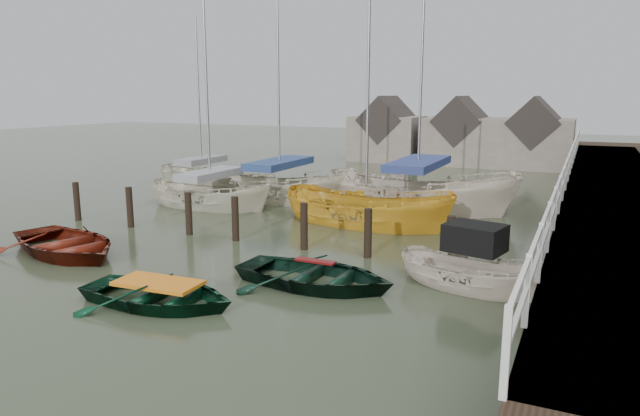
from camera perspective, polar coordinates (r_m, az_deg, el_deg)
The scene contains 13 objects.
ground at distance 15.07m, azimuth -10.90°, elevation -6.32°, with size 120.00×120.00×0.00m, color #2D3521.
pier at distance 21.90m, azimuth 27.18°, elevation 0.07°, with size 3.04×32.00×2.70m.
mooring_pilings at distance 17.93m, azimuth -8.22°, elevation -1.72°, with size 13.72×0.22×1.80m.
far_sheds at distance 38.42m, azimuth 13.65°, elevation 7.08°, with size 14.00×4.08×4.39m.
rowboat_red at distance 17.94m, azimuth -24.00°, elevation -4.25°, with size 3.15×4.40×0.91m, color #57180C.
rowboat_green at distance 13.10m, azimuth -15.75°, elevation -9.29°, with size 2.58×3.62×0.75m, color black.
rowboat_dkgreen at distance 13.79m, azimuth -0.47°, elevation -7.79°, with size 2.82×3.95×0.82m, color black.
motorboat at distance 14.05m, azimuth 14.86°, elevation -7.29°, with size 3.94×2.21×2.23m.
sailboat_a at distance 23.60m, azimuth -10.83°, elevation 0.28°, with size 5.81×2.28×11.33m.
sailboat_b at distance 24.62m, azimuth -4.02°, elevation 0.90°, with size 7.28×3.47×12.63m.
sailboat_c at distance 20.26m, azimuth 4.61°, elevation -1.55°, with size 6.86×3.32×10.12m.
sailboat_d at distance 23.09m, azimuth 9.66°, elevation 0.06°, with size 8.17×3.51×13.07m.
sailboat_e at distance 29.13m, azimuth -11.69°, elevation 2.33°, with size 5.73×3.04×9.14m.
Camera 1 is at (8.57, -11.54, 4.53)m, focal length 32.00 mm.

